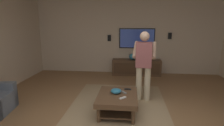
{
  "coord_description": "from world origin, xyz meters",
  "views": [
    {
      "loc": [
        -3.06,
        -0.14,
        1.84
      ],
      "look_at": [
        0.8,
        0.25,
        1.0
      ],
      "focal_mm": 30.13,
      "sensor_mm": 36.0,
      "label": 1
    }
  ],
  "objects_px": {
    "bowl": "(116,91)",
    "remote_black": "(128,89)",
    "vase_round": "(132,57)",
    "coffee_table": "(117,100)",
    "remote_grey": "(124,92)",
    "media_console": "(136,67)",
    "remote_white": "(123,98)",
    "wall_speaker_right": "(109,38)",
    "wall_speaker_left": "(170,36)",
    "tv": "(137,38)",
    "person_standing": "(144,62)"
  },
  "relations": [
    {
      "from": "coffee_table",
      "to": "remote_black",
      "type": "relative_size",
      "value": 6.67
    },
    {
      "from": "remote_black",
      "to": "tv",
      "type": "bearing_deg",
      "value": -90.28
    },
    {
      "from": "bowl",
      "to": "remote_black",
      "type": "distance_m",
      "value": 0.34
    },
    {
      "from": "tv",
      "to": "wall_speaker_right",
      "type": "distance_m",
      "value": 0.99
    },
    {
      "from": "bowl",
      "to": "vase_round",
      "type": "height_order",
      "value": "vase_round"
    },
    {
      "from": "media_console",
      "to": "remote_black",
      "type": "distance_m",
      "value": 2.66
    },
    {
      "from": "media_console",
      "to": "wall_speaker_left",
      "type": "distance_m",
      "value": 1.61
    },
    {
      "from": "bowl",
      "to": "remote_white",
      "type": "height_order",
      "value": "bowl"
    },
    {
      "from": "bowl",
      "to": "vase_round",
      "type": "distance_m",
      "value": 2.88
    },
    {
      "from": "vase_round",
      "to": "remote_white",
      "type": "bearing_deg",
      "value": 176.42
    },
    {
      "from": "remote_black",
      "to": "wall_speaker_right",
      "type": "bearing_deg",
      "value": -70.93
    },
    {
      "from": "coffee_table",
      "to": "media_console",
      "type": "xyz_separation_m",
      "value": [
        2.97,
        -0.46,
        -0.02
      ]
    },
    {
      "from": "bowl",
      "to": "tv",
      "type": "bearing_deg",
      "value": -8.98
    },
    {
      "from": "tv",
      "to": "wall_speaker_right",
      "type": "xyz_separation_m",
      "value": [
        0.01,
        0.99,
        -0.0
      ]
    },
    {
      "from": "tv",
      "to": "person_standing",
      "type": "bearing_deg",
      "value": 2.26
    },
    {
      "from": "remote_grey",
      "to": "wall_speaker_left",
      "type": "xyz_separation_m",
      "value": [
        3.1,
        -1.48,
        0.96
      ]
    },
    {
      "from": "bowl",
      "to": "remote_black",
      "type": "bearing_deg",
      "value": -44.74
    },
    {
      "from": "person_standing",
      "to": "vase_round",
      "type": "relative_size",
      "value": 7.45
    },
    {
      "from": "coffee_table",
      "to": "wall_speaker_right",
      "type": "relative_size",
      "value": 4.55
    },
    {
      "from": "media_console",
      "to": "tv",
      "type": "height_order",
      "value": "tv"
    },
    {
      "from": "coffee_table",
      "to": "remote_white",
      "type": "height_order",
      "value": "remote_white"
    },
    {
      "from": "bowl",
      "to": "person_standing",
      "type": "bearing_deg",
      "value": -41.9
    },
    {
      "from": "remote_black",
      "to": "wall_speaker_left",
      "type": "distance_m",
      "value": 3.36
    },
    {
      "from": "wall_speaker_right",
      "to": "wall_speaker_left",
      "type": "bearing_deg",
      "value": -90.0
    },
    {
      "from": "remote_grey",
      "to": "wall_speaker_left",
      "type": "distance_m",
      "value": 3.57
    },
    {
      "from": "media_console",
      "to": "person_standing",
      "type": "height_order",
      "value": "person_standing"
    },
    {
      "from": "remote_black",
      "to": "vase_round",
      "type": "height_order",
      "value": "vase_round"
    },
    {
      "from": "coffee_table",
      "to": "tv",
      "type": "distance_m",
      "value": 3.39
    },
    {
      "from": "coffee_table",
      "to": "tv",
      "type": "relative_size",
      "value": 0.8
    },
    {
      "from": "remote_white",
      "to": "wall_speaker_right",
      "type": "xyz_separation_m",
      "value": [
        3.4,
        0.65,
        0.87
      ]
    },
    {
      "from": "media_console",
      "to": "remote_white",
      "type": "relative_size",
      "value": 11.33
    },
    {
      "from": "media_console",
      "to": "vase_round",
      "type": "relative_size",
      "value": 7.73
    },
    {
      "from": "media_console",
      "to": "bowl",
      "type": "bearing_deg",
      "value": -9.72
    },
    {
      "from": "coffee_table",
      "to": "bowl",
      "type": "xyz_separation_m",
      "value": [
        0.08,
        0.03,
        0.15
      ]
    },
    {
      "from": "bowl",
      "to": "remote_grey",
      "type": "bearing_deg",
      "value": -76.71
    },
    {
      "from": "vase_round",
      "to": "bowl",
      "type": "bearing_deg",
      "value": 173.15
    },
    {
      "from": "person_standing",
      "to": "wall_speaker_right",
      "type": "distance_m",
      "value": 2.73
    },
    {
      "from": "person_standing",
      "to": "remote_white",
      "type": "relative_size",
      "value": 10.93
    },
    {
      "from": "coffee_table",
      "to": "remote_grey",
      "type": "relative_size",
      "value": 6.67
    },
    {
      "from": "coffee_table",
      "to": "media_console",
      "type": "distance_m",
      "value": 3.0
    },
    {
      "from": "coffee_table",
      "to": "wall_speaker_right",
      "type": "xyz_separation_m",
      "value": [
        3.22,
        0.53,
        0.98
      ]
    },
    {
      "from": "person_standing",
      "to": "remote_white",
      "type": "height_order",
      "value": "person_standing"
    },
    {
      "from": "media_console",
      "to": "tv",
      "type": "xyz_separation_m",
      "value": [
        0.24,
        -0.0,
        1.0
      ]
    },
    {
      "from": "coffee_table",
      "to": "vase_round",
      "type": "xyz_separation_m",
      "value": [
        2.93,
        -0.31,
        0.36
      ]
    },
    {
      "from": "wall_speaker_left",
      "to": "remote_grey",
      "type": "bearing_deg",
      "value": 154.54
    },
    {
      "from": "media_console",
      "to": "remote_white",
      "type": "xyz_separation_m",
      "value": [
        -3.14,
        0.35,
        0.14
      ]
    },
    {
      "from": "media_console",
      "to": "remote_white",
      "type": "distance_m",
      "value": 3.16
    },
    {
      "from": "remote_white",
      "to": "bowl",
      "type": "bearing_deg",
      "value": 76.79
    },
    {
      "from": "person_standing",
      "to": "remote_white",
      "type": "distance_m",
      "value": 1.14
    },
    {
      "from": "media_console",
      "to": "vase_round",
      "type": "bearing_deg",
      "value": -77.2
    }
  ]
}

